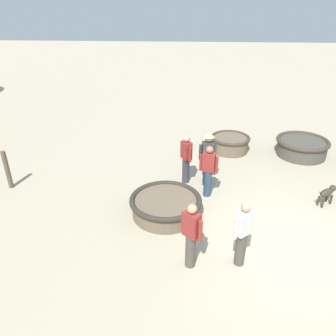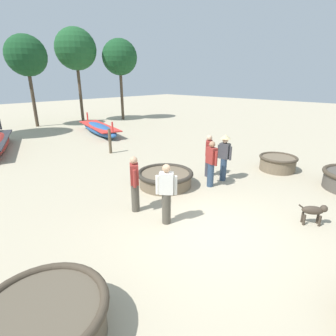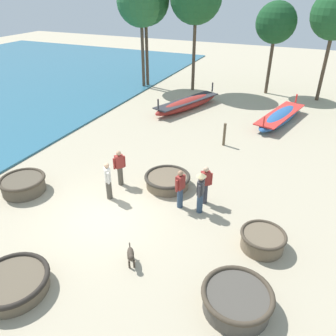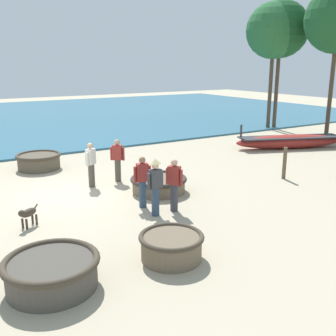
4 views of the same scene
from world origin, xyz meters
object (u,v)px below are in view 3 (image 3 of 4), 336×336
coracle_center (263,240)px  fisherman_by_coracle (108,180)px  mooring_post_shoreline (224,134)px  long_boat_ochre_hull (187,104)px  coracle_front_right (237,299)px  coracle_upturned (167,180)px  coracle_beside_post (13,283)px  tree_tall_back (336,15)px  tree_right_mid (141,2)px  fisherman_hauling (180,188)px  tree_left_mid (145,1)px  coracle_front_left (23,184)px  tree_leftmost (276,23)px  fisherman_standing_right (120,167)px  dog (131,255)px  fisherman_crouching (205,184)px  fisherman_standing_left (201,190)px  long_boat_blue_hull (280,117)px

coracle_center → fisherman_by_coracle: (-5.96, 0.40, 0.52)m
coracle_center → mooring_post_shoreline: bearing=114.4°
long_boat_ochre_hull → fisherman_by_coracle: 11.06m
coracle_front_right → coracle_upturned: size_ratio=0.98×
coracle_beside_post → tree_tall_back: (6.97, 21.47, 5.34)m
coracle_upturned → tree_right_mid: bearing=121.1°
coracle_center → coracle_upturned: (-4.24, 2.12, -0.03)m
coracle_beside_post → fisherman_hauling: size_ratio=1.28×
tree_left_mid → coracle_center: bearing=-52.4°
mooring_post_shoreline → coracle_front_left: bearing=-129.8°
coracle_beside_post → tree_tall_back: bearing=72.0°
fisherman_by_coracle → tree_right_mid: 16.67m
tree_left_mid → tree_leftmost: 9.48m
fisherman_standing_right → fisherman_hauling: same height
tree_right_mid → dog: bearing=-63.8°
dog → mooring_post_shoreline: bearing=88.0°
fisherman_crouching → tree_left_mid: 17.53m
coracle_upturned → tree_tall_back: tree_tall_back is taller
mooring_post_shoreline → fisherman_hauling: bearing=-90.7°
tree_right_mid → fisherman_by_coracle: bearing=-67.5°
tree_leftmost → mooring_post_shoreline: bearing=-92.8°
dog → coracle_beside_post: bearing=-139.1°
fisherman_standing_left → fisherman_hauling: (-0.78, 0.00, -0.12)m
fisherman_by_coracle → fisherman_crouching: bearing=19.3°
coracle_center → fisherman_standing_right: 6.28m
fisherman_crouching → fisherman_standing_right: bearing=-177.5°
mooring_post_shoreline → tree_tall_back: size_ratio=0.17×
coracle_center → fisherman_crouching: fisherman_crouching is taller
fisherman_crouching → fisherman_hauling: (-0.76, -0.64, 0.00)m
fisherman_standing_right → long_boat_ochre_hull: bearing=94.6°
long_boat_blue_hull → tree_tall_back: size_ratio=0.78×
coracle_upturned → tree_left_mid: (-7.61, 13.28, 5.98)m
dog → tree_tall_back: (4.50, 19.33, 5.25)m
coracle_center → coracle_front_right: (-0.22, -2.57, 0.02)m
coracle_front_right → tree_tall_back: bearing=86.4°
tree_tall_back → tree_leftmost: tree_tall_back is taller
coracle_beside_post → coracle_upturned: bearing=75.4°
coracle_center → coracle_beside_post: (-5.94, -4.45, -0.04)m
fisherman_crouching → mooring_post_shoreline: (-0.68, 5.31, -0.23)m
long_boat_blue_hull → fisherman_standing_left: 10.64m
coracle_front_right → long_boat_ochre_hull: long_boat_ochre_hull is taller
fisherman_standing_left → tree_left_mid: 18.02m
coracle_beside_post → coracle_front_left: bearing=131.8°
coracle_upturned → tree_tall_back: (5.26, 14.90, 5.33)m
fisherman_crouching → fisherman_by_coracle: bearing=-160.7°
tree_right_mid → tree_left_mid: 0.44m
long_boat_ochre_hull → dog: 14.14m
fisherman_by_coracle → mooring_post_shoreline: bearing=66.7°
tree_leftmost → long_boat_blue_hull: bearing=-73.2°
dog → fisherman_crouching: bearing=75.6°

